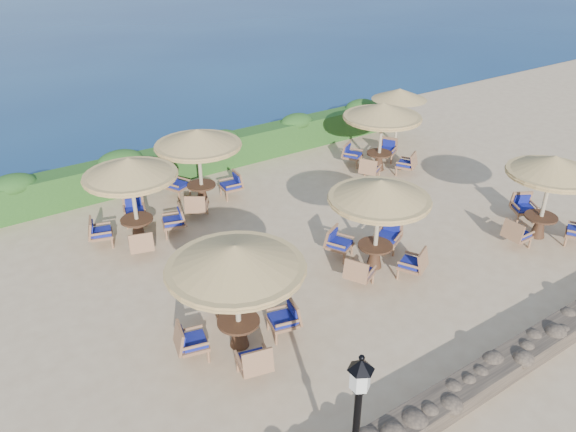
# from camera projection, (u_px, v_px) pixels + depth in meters

# --- Properties ---
(ground) EXTENTS (120.00, 120.00, 0.00)m
(ground) POSITION_uv_depth(u_px,v_px,m) (326.00, 249.00, 16.53)
(ground) COLOR tan
(ground) RESTS_ON ground
(hedge) EXTENTS (18.00, 0.90, 1.20)m
(hedge) POSITION_uv_depth(u_px,v_px,m) (211.00, 154.00, 21.49)
(hedge) COLOR #1E4817
(hedge) RESTS_ON ground
(stone_wall) EXTENTS (15.00, 0.65, 0.44)m
(stone_wall) POSITION_uv_depth(u_px,v_px,m) (505.00, 365.00, 11.92)
(stone_wall) COLOR brown
(stone_wall) RESTS_ON ground
(extra_parasol) EXTENTS (2.30, 2.30, 2.41)m
(extra_parasol) POSITION_uv_depth(u_px,v_px,m) (400.00, 94.00, 23.19)
(extra_parasol) COLOR tan
(extra_parasol) RESTS_ON ground
(cafe_set_0) EXTENTS (3.04, 3.04, 2.65)m
(cafe_set_0) POSITION_uv_depth(u_px,v_px,m) (236.00, 277.00, 11.92)
(cafe_set_0) COLOR tan
(cafe_set_0) RESTS_ON ground
(cafe_set_1) EXTENTS (2.82, 2.82, 2.65)m
(cafe_set_1) POSITION_uv_depth(u_px,v_px,m) (378.00, 209.00, 14.84)
(cafe_set_1) COLOR tan
(cafe_set_1) RESTS_ON ground
(cafe_set_2) EXTENTS (2.70, 2.77, 2.65)m
(cafe_set_2) POSITION_uv_depth(u_px,v_px,m) (550.00, 181.00, 16.29)
(cafe_set_2) COLOR tan
(cafe_set_2) RESTS_ON ground
(cafe_set_3) EXTENTS (2.88, 2.88, 2.65)m
(cafe_set_3) POSITION_uv_depth(u_px,v_px,m) (132.00, 185.00, 16.17)
(cafe_set_3) COLOR tan
(cafe_set_3) RESTS_ON ground
(cafe_set_4) EXTENTS (2.86, 2.86, 2.65)m
(cafe_set_4) POSITION_uv_depth(u_px,v_px,m) (199.00, 150.00, 18.26)
(cafe_set_4) COLOR tan
(cafe_set_4) RESTS_ON ground
(cafe_set_5) EXTENTS (2.94, 2.94, 2.65)m
(cafe_set_5) POSITION_uv_depth(u_px,v_px,m) (382.00, 124.00, 20.84)
(cafe_set_5) COLOR tan
(cafe_set_5) RESTS_ON ground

